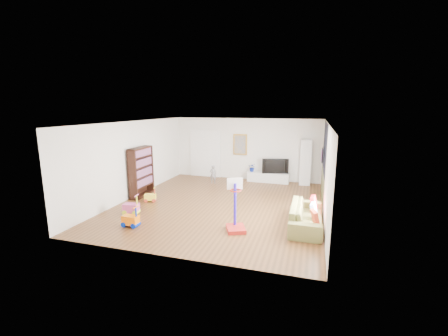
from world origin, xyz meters
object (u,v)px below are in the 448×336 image
(media_console, at_px, (268,177))
(basketball_hoop, at_px, (236,206))
(sofa, at_px, (306,216))
(bookshelf, at_px, (141,172))

(media_console, relative_size, basketball_hoop, 1.29)
(sofa, xyz_separation_m, basketball_hoop, (-1.75, -0.83, 0.38))
(bookshelf, relative_size, basketball_hoop, 1.29)
(media_console, bearing_deg, sofa, -68.01)
(media_console, height_order, bookshelf, bookshelf)
(sofa, bearing_deg, bookshelf, 77.79)
(sofa, bearing_deg, basketball_hoop, 115.42)
(sofa, height_order, basketball_hoop, basketball_hoop)
(sofa, distance_m, basketball_hoop, 1.97)
(media_console, distance_m, bookshelf, 5.33)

